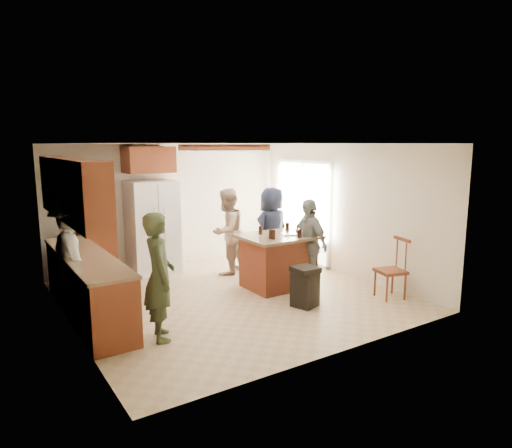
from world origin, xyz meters
TOP-DOWN VIEW (x-y plane):
  - room_shell at (4.37, 1.64)m, footprint 8.00×5.20m
  - person_front_left at (-1.60, -0.93)m, footprint 0.56×0.69m
  - person_behind_left at (0.61, 1.23)m, footprint 0.95×0.81m
  - person_behind_right at (1.41, 0.86)m, footprint 0.92×0.72m
  - person_side_right at (1.36, -0.30)m, footprint 0.51×0.94m
  - person_counter at (-2.33, 0.49)m, footprint 0.67×1.19m
  - left_cabinetry at (-2.24, 0.40)m, footprint 0.64×3.00m
  - back_wall_units at (-1.33, 2.20)m, footprint 1.80×0.60m
  - refrigerator at (-0.55, 2.12)m, footprint 0.90×0.76m
  - kitchen_island at (0.95, 0.01)m, footprint 1.28×1.03m
  - island_items at (1.13, -0.10)m, footprint 0.91×0.71m
  - trash_bin at (0.72, -1.02)m, footprint 0.43×0.43m
  - spindle_chair at (2.15, -1.48)m, footprint 0.51×0.51m

SIDE VIEW (x-z plane):
  - trash_bin at x=0.72m, z-range 0.00..0.63m
  - spindle_chair at x=2.15m, z-range -0.04..0.95m
  - kitchen_island at x=0.95m, z-range 0.01..0.94m
  - person_side_right at x=1.36m, z-range 0.00..1.57m
  - person_front_left at x=-1.60m, z-range 0.00..1.66m
  - person_behind_left at x=0.61m, z-range 0.00..1.67m
  - person_behind_right at x=1.41m, z-range 0.00..1.68m
  - room_shell at x=4.37m, z-range -1.63..3.37m
  - person_counter at x=-2.33m, z-range 0.00..1.76m
  - refrigerator at x=-0.55m, z-range 0.00..1.80m
  - left_cabinetry at x=-2.24m, z-range -0.19..2.11m
  - island_items at x=1.13m, z-range 0.90..1.05m
  - back_wall_units at x=-1.33m, z-range 0.15..2.60m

